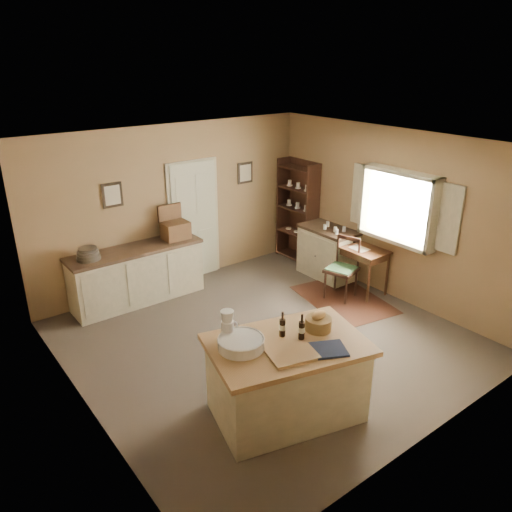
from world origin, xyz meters
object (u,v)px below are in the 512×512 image
(sideboard, at_px, (138,273))
(shelving_unit, at_px, (299,211))
(work_island, at_px, (286,377))
(desk_chair, at_px, (341,270))
(right_cabinet, at_px, (327,252))
(writing_desk, at_px, (361,254))

(sideboard, bearing_deg, shelving_unit, -3.54)
(work_island, bearing_deg, sideboard, 106.15)
(desk_chair, height_order, right_cabinet, right_cabinet)
(desk_chair, bearing_deg, shelving_unit, 53.03)
(right_cabinet, relative_size, shelving_unit, 0.55)
(shelving_unit, bearing_deg, sideboard, 176.46)
(sideboard, bearing_deg, desk_chair, -35.69)
(work_island, distance_m, shelving_unit, 4.59)
(desk_chair, distance_m, right_cabinet, 0.87)
(shelving_unit, bearing_deg, right_cabinet, -99.03)
(work_island, height_order, writing_desk, work_island)
(sideboard, distance_m, desk_chair, 3.26)
(right_cabinet, bearing_deg, writing_desk, -89.99)
(work_island, height_order, desk_chair, work_island)
(work_island, distance_m, right_cabinet, 3.82)
(desk_chair, distance_m, shelving_unit, 1.86)
(work_island, relative_size, writing_desk, 2.13)
(sideboard, relative_size, shelving_unit, 1.11)
(sideboard, bearing_deg, writing_desk, -31.64)
(work_island, bearing_deg, desk_chair, 47.01)
(desk_chair, relative_size, shelving_unit, 0.51)
(writing_desk, xyz_separation_m, right_cabinet, (-0.00, 0.75, -0.21))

